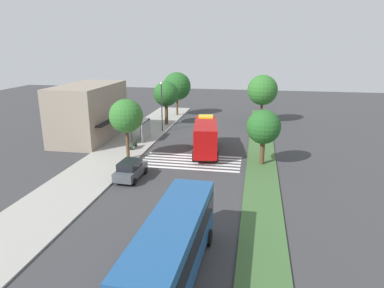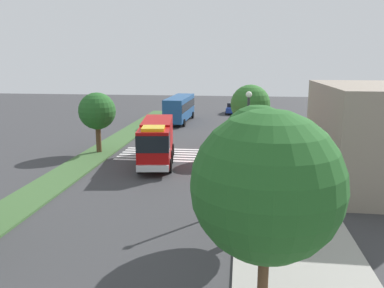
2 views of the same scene
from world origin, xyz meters
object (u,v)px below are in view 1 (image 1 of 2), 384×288
at_px(bus_stop_shelter, 143,126).
at_px(street_lamp, 162,103).
at_px(median_tree_west, 263,90).
at_px(sidewalk_tree_far_west, 126,116).
at_px(median_tree_far_west, 264,127).
at_px(parked_car_mid, 130,170).
at_px(bench_near_shelter, 133,145).
at_px(transit_bus, 173,245).
at_px(fire_truck, 206,135).
at_px(sidewalk_tree_center, 166,94).
at_px(sidewalk_tree_east, 177,86).

distance_m(bus_stop_shelter, street_lamp, 5.57).
relative_size(street_lamp, median_tree_west, 0.94).
relative_size(sidewalk_tree_far_west, median_tree_far_west, 1.14).
relative_size(parked_car_mid, bench_near_shelter, 2.72).
distance_m(transit_bus, median_tree_west, 40.09).
bearing_deg(street_lamp, median_tree_west, -58.46).
bearing_deg(street_lamp, fire_truck, -139.44).
relative_size(fire_truck, bench_near_shelter, 5.70).
relative_size(transit_bus, bus_stop_shelter, 3.08).
height_order(street_lamp, median_tree_far_west, street_lamp).
xyz_separation_m(parked_car_mid, sidewalk_tree_center, (21.91, 2.20, 3.83)).
xyz_separation_m(transit_bus, bus_stop_shelter, (26.32, 10.10, -0.24)).
distance_m(sidewalk_tree_center, sidewalk_tree_east, 7.33).
height_order(bench_near_shelter, median_tree_far_west, median_tree_far_west).
height_order(fire_truck, sidewalk_tree_far_west, sidewalk_tree_far_west).
bearing_deg(median_tree_west, bench_near_shelter, 139.68).
bearing_deg(parked_car_mid, street_lamp, 7.96).
height_order(transit_bus, sidewalk_tree_center, sidewalk_tree_center).
bearing_deg(bench_near_shelter, sidewalk_tree_far_west, -169.48).
xyz_separation_m(bus_stop_shelter, sidewalk_tree_east, (16.32, -0.70, 3.13)).
bearing_deg(sidewalk_tree_east, parked_car_mid, -175.70).
relative_size(parked_car_mid, sidewalk_tree_far_west, 0.68).
relative_size(fire_truck, sidewalk_tree_far_west, 1.43).
distance_m(parked_car_mid, bench_near_shelter, 9.38).
height_order(fire_truck, median_tree_far_west, median_tree_far_west).
bearing_deg(sidewalk_tree_far_west, sidewalk_tree_center, 0.00).
height_order(parked_car_mid, bus_stop_shelter, bus_stop_shelter).
height_order(parked_car_mid, bench_near_shelter, parked_car_mid).
relative_size(parked_car_mid, bus_stop_shelter, 1.24).
bearing_deg(bus_stop_shelter, bench_near_shelter, -179.52).
bearing_deg(bus_stop_shelter, sidewalk_tree_east, -2.47).
distance_m(fire_truck, median_tree_far_west, 7.32).
height_order(sidewalk_tree_east, median_tree_west, median_tree_west).
relative_size(fire_truck, parked_car_mid, 2.09).
relative_size(bench_near_shelter, sidewalk_tree_far_west, 0.25).
height_order(parked_car_mid, street_lamp, street_lamp).
bearing_deg(parked_car_mid, sidewalk_tree_far_west, 24.72).
height_order(parked_car_mid, median_tree_west, median_tree_west).
xyz_separation_m(bus_stop_shelter, bench_near_shelter, (-4.00, -0.03, -1.30)).
xyz_separation_m(bus_stop_shelter, street_lamp, (4.99, -1.10, 2.22)).
distance_m(bus_stop_shelter, sidewalk_tree_east, 16.63).
bearing_deg(median_tree_west, sidewalk_tree_east, 78.26).
xyz_separation_m(sidewalk_tree_center, median_tree_west, (4.40, -14.09, 0.35)).
xyz_separation_m(street_lamp, median_tree_far_west, (-11.87, -13.69, -0.12)).
relative_size(sidewalk_tree_center, median_tree_far_west, 1.16).
xyz_separation_m(fire_truck, street_lamp, (8.65, 7.40, 2.04)).
distance_m(bench_near_shelter, sidewalk_tree_east, 20.81).
bearing_deg(median_tree_west, sidewalk_tree_far_west, 146.15).
xyz_separation_m(fire_truck, bus_stop_shelter, (3.66, 8.51, -0.18)).
height_order(fire_truck, street_lamp, street_lamp).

